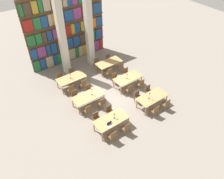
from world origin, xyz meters
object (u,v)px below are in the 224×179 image
at_px(chair_6, 166,104).
at_px(chair_11, 89,90).
at_px(chair_13, 115,78).
at_px(chair_15, 127,73).
at_px(chair_10, 102,103).
at_px(desk_lamp_2, 92,91).
at_px(chair_7, 149,91).
at_px(chair_14, 141,84).
at_px(chair_1, 97,118).
at_px(chair_2, 126,128).
at_px(reading_table_4, 71,79).
at_px(chair_16, 71,89).
at_px(chair_22, 120,68).
at_px(chair_17, 60,78).
at_px(chair_19, 73,73).
at_px(chair_0, 112,136).
at_px(reading_table_3, 128,78).
at_px(chair_4, 155,110).
at_px(desk_lamp_0, 114,115).
at_px(reading_table_2, 88,97).
at_px(chair_12, 129,89).
at_px(reading_table_1, 152,98).
at_px(desk_lamp_3, 127,75).
at_px(desk_lamp_4, 70,75).
at_px(reading_table_5, 109,63).
at_px(chair_9, 75,96).
at_px(laptop, 110,125).
at_px(pillar_center, 89,29).
at_px(chair_20, 109,73).
at_px(chair_5, 138,96).
at_px(chair_21, 98,63).
at_px(pillar_left, 62,37).
at_px(chair_3, 110,111).
at_px(chair_8, 88,110).

xyz_separation_m(chair_6, chair_11, (-3.21, 4.02, 0.00)).
height_order(chair_13, chair_15, same).
bearing_deg(chair_10, desk_lamp_2, 108.64).
height_order(chair_7, chair_14, same).
bearing_deg(chair_1, chair_2, 121.27).
height_order(reading_table_4, chair_16, chair_16).
distance_m(chair_14, chair_22, 2.38).
relative_size(chair_11, chair_13, 1.00).
bearing_deg(chair_17, chair_19, -180.00).
bearing_deg(chair_0, chair_1, 90.00).
xyz_separation_m(reading_table_3, chair_17, (-3.75, 3.11, -0.22)).
distance_m(chair_13, chair_22, 1.35).
xyz_separation_m(chair_4, chair_22, (1.06, 4.84, 0.00)).
bearing_deg(chair_7, reading_table_4, -47.24).
height_order(desk_lamp_0, reading_table_2, desk_lamp_0).
distance_m(chair_12, chair_15, 1.88).
relative_size(chair_0, reading_table_1, 0.43).
bearing_deg(chair_2, desk_lamp_3, 50.65).
height_order(desk_lamp_4, reading_table_5, desk_lamp_4).
bearing_deg(chair_11, chair_9, 0.00).
bearing_deg(chair_2, chair_4, 0.47).
xyz_separation_m(chair_10, reading_table_3, (2.75, 0.79, 0.22)).
xyz_separation_m(laptop, chair_22, (4.10, 4.38, -0.33)).
bearing_deg(desk_lamp_2, chair_4, -52.00).
bearing_deg(pillar_center, reading_table_5, -72.35).
bearing_deg(chair_11, desk_lamp_4, -69.73).
distance_m(chair_19, chair_20, 2.72).
height_order(chair_1, desk_lamp_3, desk_lamp_3).
bearing_deg(chair_22, chair_1, -142.46).
relative_size(chair_0, chair_14, 1.00).
xyz_separation_m(pillar_center, chair_1, (-3.20, -5.83, -2.54)).
relative_size(chair_5, reading_table_4, 0.43).
xyz_separation_m(reading_table_1, reading_table_4, (-3.25, 4.79, 0.00)).
relative_size(chair_10, chair_21, 1.00).
height_order(chair_11, chair_22, same).
xyz_separation_m(chair_1, desk_lamp_0, (0.69, -0.81, 0.56)).
xyz_separation_m(reading_table_4, reading_table_5, (3.28, 0.04, 0.00)).
bearing_deg(chair_7, chair_5, 0.00).
xyz_separation_m(laptop, chair_19, (0.77, 5.90, -0.33)).
distance_m(pillar_center, chair_2, 8.13).
xyz_separation_m(pillar_left, chair_3, (-0.05, -5.83, -2.54)).
bearing_deg(chair_22, desk_lamp_4, 169.76).
relative_size(chair_2, reading_table_3, 0.43).
height_order(desk_lamp_2, chair_21, desk_lamp_2).
relative_size(desk_lamp_3, chair_17, 0.45).
distance_m(reading_table_2, chair_14, 3.88).
relative_size(desk_lamp_3, reading_table_5, 0.19).
xyz_separation_m(reading_table_2, chair_20, (2.76, 1.60, -0.22)).
bearing_deg(desk_lamp_4, laptop, -92.54).
bearing_deg(chair_0, chair_8, 91.97).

